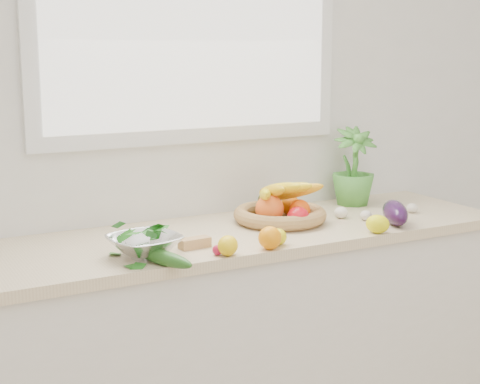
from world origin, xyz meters
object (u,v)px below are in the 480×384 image
cucumber (163,258)px  fruit_basket (279,209)px  apple (298,218)px  potted_herb (354,167)px  colander_with_spinach (144,239)px  eggplant (395,213)px

cucumber → fruit_basket: 0.69m
fruit_basket → apple: bearing=-87.1°
potted_herb → fruit_basket: bearing=-163.3°
potted_herb → colander_with_spinach: size_ratio=1.26×
apple → cucumber: bearing=-163.1°
apple → potted_herb: potted_herb is taller
colander_with_spinach → potted_herb: bearing=17.5°
eggplant → fruit_basket: (-0.38, 0.23, 0.01)m
apple → fruit_basket: size_ratio=0.20×
cucumber → colander_with_spinach: (-0.02, 0.11, 0.04)m
eggplant → colander_with_spinach: bearing=178.5°
fruit_basket → potted_herb: bearing=16.7°
fruit_basket → eggplant: bearing=-31.8°
apple → colander_with_spinach: size_ratio=0.32×
apple → eggplant: eggplant is taller
eggplant → potted_herb: bearing=78.4°
potted_herb → colander_with_spinach: 1.15m
apple → eggplant: bearing=-16.3°
colander_with_spinach → cucumber: bearing=-79.0°
apple → fruit_basket: fruit_basket is taller
eggplant → potted_herb: (0.08, 0.37, 0.12)m
eggplant → fruit_basket: 0.45m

